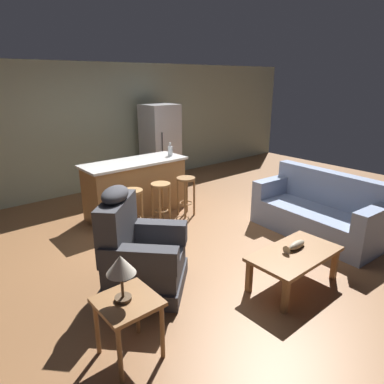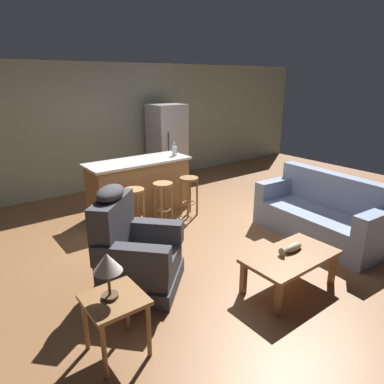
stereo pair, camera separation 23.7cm
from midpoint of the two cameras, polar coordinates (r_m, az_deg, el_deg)
The scene contains 14 objects.
ground_plane at distance 5.18m, azimuth -2.57°, elevation -7.77°, with size 12.00×12.00×0.00m.
back_wall at distance 7.45m, azimuth -17.82°, elevation 9.98°, with size 12.00×0.05×2.60m.
coffee_table at distance 4.08m, azimuth 15.13°, elevation -10.38°, with size 1.10×0.60×0.42m.
fish_figurine at distance 4.10m, azimuth 15.21°, elevation -8.70°, with size 0.34×0.10×0.10m.
couch at distance 5.52m, azimuth 19.25°, elevation -3.28°, with size 0.96×1.95×0.94m.
recliner_near_lamp at distance 3.94m, azimuth -10.64°, elevation -10.17°, with size 1.19×1.19×1.20m.
end_table at distance 3.07m, azimuth -12.94°, elevation -18.66°, with size 0.48×0.48×0.56m.
table_lamp at distance 2.85m, azimuth -14.18°, elevation -12.02°, with size 0.24×0.24×0.41m.
kitchen_island at distance 6.06m, azimuth -10.47°, elevation 0.76°, with size 1.80×0.70×0.95m.
bar_stool_left at distance 5.34m, azimuth -11.10°, elevation -1.80°, with size 0.32×0.32×0.68m.
bar_stool_middle at distance 5.59m, azimuth -6.42°, elevation -0.61°, with size 0.32×0.32×0.68m.
bar_stool_right at distance 5.88m, azimuth -2.17°, elevation 0.46°, with size 0.32×0.32×0.68m.
refrigerator at distance 7.66m, azimuth -6.18°, elevation 7.76°, with size 0.70×0.69×1.76m.
bottle_tall_green at distance 6.23m, azimuth -4.74°, elevation 6.86°, with size 0.09×0.09×0.24m.
Camera 1 is at (-2.91, -3.62, 2.29)m, focal length 32.00 mm.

